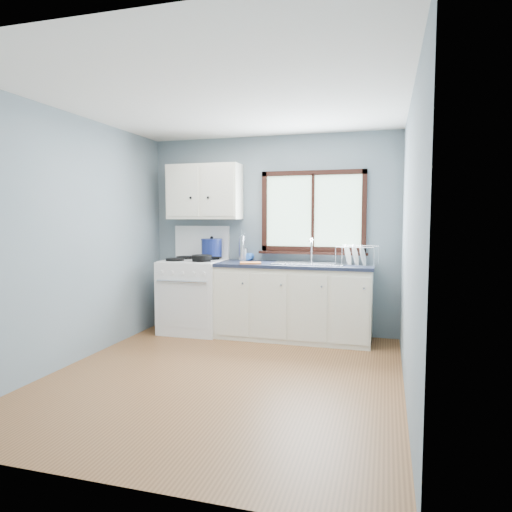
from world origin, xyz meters
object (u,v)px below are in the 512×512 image
(utensil_crock, at_px, (243,254))
(dish_rack, at_px, (356,260))
(base_cabinets, at_px, (294,305))
(gas_range, at_px, (194,294))
(skillet, at_px, (202,257))
(sink, at_px, (309,269))
(stockpot, at_px, (212,248))
(thermos, at_px, (242,248))

(utensil_crock, relative_size, dish_rack, 0.79)
(base_cabinets, distance_m, utensil_crock, 0.95)
(gas_range, xyz_separation_m, dish_rack, (2.04, 0.03, 0.49))
(skillet, distance_m, dish_rack, 1.86)
(skillet, distance_m, utensil_crock, 0.56)
(base_cabinets, bearing_deg, skillet, -170.89)
(sink, height_order, stockpot, stockpot)
(gas_range, relative_size, thermos, 4.31)
(sink, distance_m, utensil_crock, 0.92)
(gas_range, distance_m, sink, 1.53)
(utensil_crock, bearing_deg, thermos, -102.61)
(dish_rack, bearing_deg, utensil_crock, 179.49)
(sink, relative_size, utensil_crock, 2.14)
(utensil_crock, bearing_deg, base_cabinets, -16.57)
(gas_range, height_order, sink, gas_range)
(stockpot, bearing_deg, sink, -5.77)
(gas_range, distance_m, utensil_crock, 0.82)
(base_cabinets, height_order, stockpot, stockpot)
(base_cabinets, xyz_separation_m, sink, (0.18, -0.00, 0.45))
(gas_range, distance_m, dish_rack, 2.10)
(skillet, height_order, dish_rack, dish_rack)
(base_cabinets, bearing_deg, sink, -0.13)
(sink, height_order, dish_rack, sink)
(sink, xyz_separation_m, thermos, (-0.90, 0.17, 0.22))
(dish_rack, bearing_deg, sink, -171.75)
(stockpot, distance_m, utensil_crock, 0.42)
(gas_range, relative_size, sink, 1.62)
(stockpot, distance_m, thermos, 0.39)
(gas_range, bearing_deg, sink, 0.71)
(dish_rack, bearing_deg, skillet, -166.74)
(sink, bearing_deg, skillet, -172.16)
(gas_range, height_order, thermos, gas_range)
(skillet, relative_size, thermos, 1.24)
(gas_range, xyz_separation_m, utensil_crock, (0.60, 0.23, 0.51))
(thermos, bearing_deg, sink, -10.72)
(gas_range, relative_size, skillet, 3.49)
(base_cabinets, xyz_separation_m, thermos, (-0.72, 0.17, 0.67))
(base_cabinets, relative_size, skillet, 4.74)
(sink, relative_size, stockpot, 2.30)
(dish_rack, bearing_deg, thermos, -178.86)
(skillet, xyz_separation_m, thermos, (0.40, 0.35, 0.09))
(utensil_crock, distance_m, thermos, 0.09)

